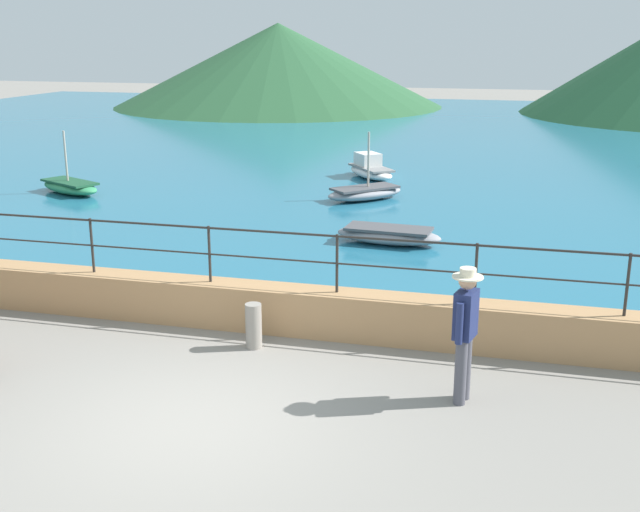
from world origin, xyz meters
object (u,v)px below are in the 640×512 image
Objects in this scene: boat_0 at (70,186)px; boat_3 at (370,169)px; bollard at (254,326)px; boat_2 at (365,193)px; person_walking at (465,328)px; boat_1 at (389,235)px.

boat_3 is (7.80, 4.64, 0.07)m from boat_0.
bollard is 0.28× the size of boat_0.
boat_0 is 8.40m from boat_2.
boat_2 is (-0.50, 10.61, -0.08)m from bollard.
person_walking is 2.58× the size of bollard.
boat_0 is 1.09× the size of boat_2.
boat_0 is at bearing 161.84° from boat_1.
boat_0 is at bearing 133.26° from bollard.
boat_2 is 3.44m from boat_3.
boat_1 is (-2.18, 7.16, -0.72)m from person_walking.
person_walking reaches higher than bollard.
person_walking is 3.33m from bollard.
person_walking is at bearing -17.73° from bollard.
boat_2 is (-1.43, 4.44, 0.01)m from boat_1.
boat_3 is (-0.51, 3.40, 0.07)m from boat_2.
boat_1 is at bearing -72.15° from boat_2.
bollard is 0.30× the size of boat_2.
boat_0 is at bearing -171.48° from boat_2.
boat_0 reaches higher than person_walking.
boat_2 is at bearing 107.28° from person_walking.
person_walking is 0.71× the size of boat_0.
boat_1 is at bearing 106.92° from person_walking.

